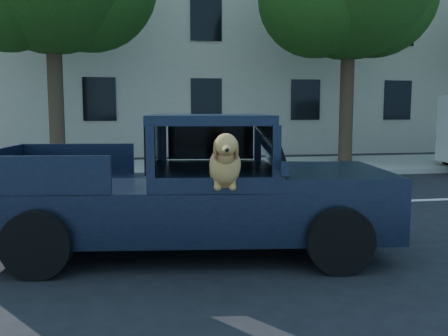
{
  "coord_description": "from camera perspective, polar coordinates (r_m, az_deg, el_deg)",
  "views": [
    {
      "loc": [
        -1.86,
        -5.65,
        1.85
      ],
      "look_at": [
        -0.76,
        0.27,
        1.13
      ],
      "focal_mm": 40.0,
      "sensor_mm": 36.0,
      "label": 1
    }
  ],
  "objects": [
    {
      "name": "ground",
      "position": [
        6.23,
        7.5,
        -10.55
      ],
      "size": [
        120.0,
        120.0,
        0.0
      ],
      "primitive_type": "plane",
      "color": "black",
      "rests_on": "ground"
    },
    {
      "name": "far_sidewalk",
      "position": [
        15.07,
        -3.34,
        0.03
      ],
      "size": [
        60.0,
        4.0,
        0.15
      ],
      "primitive_type": "cube",
      "color": "gray",
      "rests_on": "ground"
    },
    {
      "name": "lane_stripes",
      "position": [
        10.01,
        12.4,
        -3.98
      ],
      "size": [
        21.6,
        0.14,
        0.01
      ],
      "primitive_type": null,
      "color": "silver",
      "rests_on": "ground"
    },
    {
      "name": "building_main",
      "position": [
        22.83,
        1.9,
        13.47
      ],
      "size": [
        26.0,
        6.0,
        9.0
      ],
      "primitive_type": "cube",
      "color": "beige",
      "rests_on": "ground"
    },
    {
      "name": "pickup_truck",
      "position": [
        6.47,
        -4.41,
        -4.36
      ],
      "size": [
        5.18,
        2.87,
        1.78
      ],
      "rotation": [
        0.0,
        0.0,
        -0.14
      ],
      "color": "black",
      "rests_on": "ground"
    }
  ]
}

